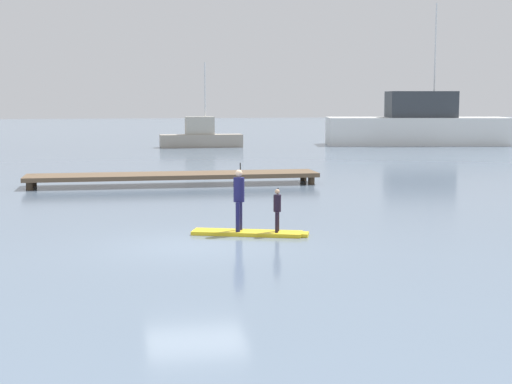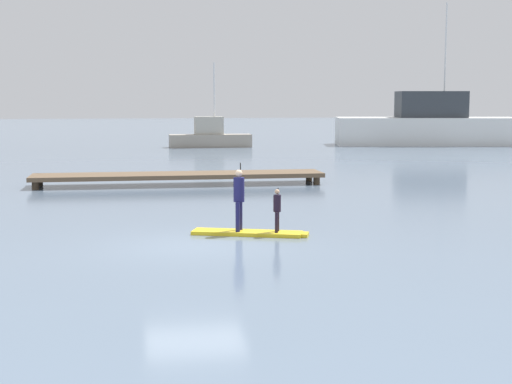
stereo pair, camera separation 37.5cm
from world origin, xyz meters
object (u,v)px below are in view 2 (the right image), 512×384
object	(u,v)px
paddler_child_solo	(277,208)
fishing_boat_green_midground	(210,137)
paddleboard_near	(250,233)
fishing_boat_white_large	(428,125)
paddler_adult	(239,196)

from	to	relation	value
paddler_child_solo	fishing_boat_green_midground	bearing A→B (deg)	87.04
paddleboard_near	fishing_boat_white_large	xyz separation A→B (m)	(19.70, 36.74, 1.49)
paddleboard_near	paddler_child_solo	bearing A→B (deg)	-18.21
paddler_adult	fishing_boat_white_large	bearing A→B (deg)	61.39
paddler_adult	paddler_child_solo	xyz separation A→B (m)	(0.98, -0.33, -0.31)
fishing_boat_white_large	paddleboard_near	bearing A→B (deg)	-118.20
paddleboard_near	paddler_adult	distance (m)	1.05
paddler_adult	fishing_boat_white_large	distance (m)	41.73
paddler_adult	paddleboard_near	bearing A→B (deg)	-20.28
paddler_adult	paddler_child_solo	bearing A→B (deg)	-18.80
paddler_adult	fishing_boat_green_midground	distance (m)	36.75
paddler_child_solo	fishing_boat_white_large	distance (m)	41.57
fishing_boat_green_midground	paddler_child_solo	bearing A→B (deg)	-92.96
paddleboard_near	fishing_boat_green_midground	distance (m)	36.84
paddler_adult	fishing_boat_white_large	xyz separation A→B (m)	(19.98, 36.64, 0.48)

